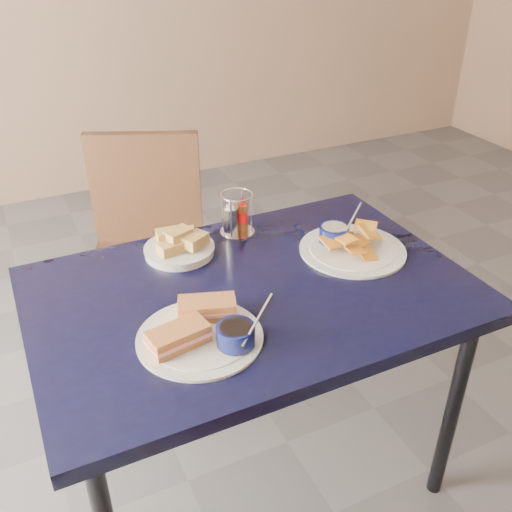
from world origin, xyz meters
name	(u,v)px	position (x,y,z in m)	size (l,w,h in m)	color
ground	(287,442)	(0.00, 0.00, 0.00)	(6.00, 6.00, 0.00)	#515156
dining_table	(252,308)	(-0.16, -0.06, 0.68)	(1.17, 0.78, 0.75)	black
chair_far	(139,238)	(-0.28, 0.75, 0.52)	(0.56, 0.56, 0.92)	black
sandwich_plate	(203,330)	(-0.36, -0.20, 0.77)	(0.32, 0.30, 0.12)	white
plantain_plate	(348,244)	(0.18, 0.00, 0.77)	(0.32, 0.32, 0.12)	white
bread_basket	(179,245)	(-0.28, 0.19, 0.78)	(0.20, 0.20, 0.08)	white
condiment_caddy	(235,217)	(-0.08, 0.24, 0.81)	(0.11, 0.11, 0.14)	silver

